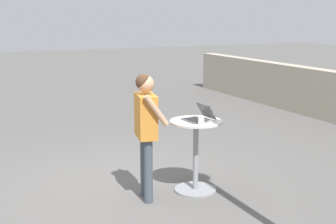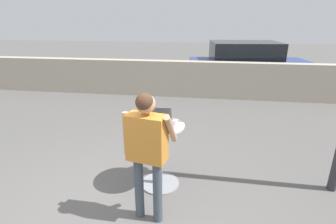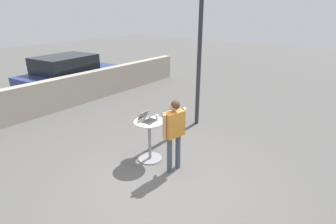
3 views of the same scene
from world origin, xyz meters
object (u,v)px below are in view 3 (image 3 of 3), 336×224
coffee_mug (157,117)px  standing_person (174,127)px  cafe_table (150,137)px  parked_car_near_street (69,74)px  laptop (148,119)px  street_lamp (200,32)px

coffee_mug → standing_person: standing_person is taller
cafe_table → coffee_mug: (0.22, -0.05, 0.45)m
cafe_table → standing_person: standing_person is taller
cafe_table → parked_car_near_street: parked_car_near_street is taller
cafe_table → laptop: bearing=96.1°
laptop → street_lamp: size_ratio=0.09×
standing_person → parked_car_near_street: standing_person is taller
cafe_table → street_lamp: size_ratio=0.23×
standing_person → street_lamp: size_ratio=0.38×
cafe_table → parked_car_near_street: (1.97, 6.10, 0.24)m
street_lamp → parked_car_near_street: bearing=94.7°
standing_person → street_lamp: street_lamp is taller
laptop → parked_car_near_street: parked_car_near_street is taller
laptop → coffee_mug: bearing=-22.1°
laptop → street_lamp: (2.45, 0.20, 1.70)m
parked_car_near_street → coffee_mug: bearing=-105.8°
laptop → coffee_mug: (0.23, -0.09, 0.00)m
cafe_table → laptop: (-0.00, 0.04, 0.44)m
cafe_table → parked_car_near_street: 6.41m
parked_car_near_street → street_lamp: 6.18m
laptop → standing_person: (-0.01, -0.74, 0.01)m
coffee_mug → street_lamp: (2.22, 0.29, 1.70)m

